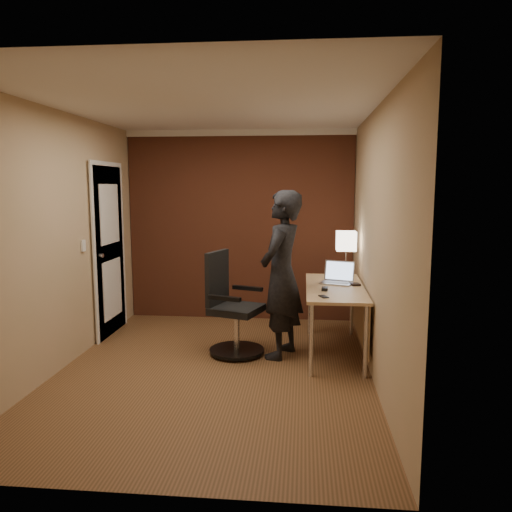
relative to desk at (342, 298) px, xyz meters
name	(u,v)px	position (x,y,z in m)	size (l,w,h in m)	color
room	(214,219)	(-1.53, 0.93, 0.77)	(4.00, 4.00, 4.00)	brown
desk	(342,298)	(0.00, 0.00, 0.00)	(0.60, 1.50, 0.73)	#D5B17B
desk_lamp	(346,242)	(0.08, 0.53, 0.55)	(0.22, 0.22, 0.54)	silver
laptop	(338,277)	(-0.03, 0.20, 0.19)	(0.40, 0.35, 0.23)	silver
mouse	(325,289)	(-0.19, -0.23, 0.14)	(0.06, 0.10, 0.03)	black
phone	(324,297)	(-0.21, -0.53, 0.13)	(0.06, 0.12, 0.01)	black
wallet	(355,284)	(0.15, 0.07, 0.14)	(0.09, 0.11, 0.02)	black
office_chair	(231,310)	(-1.17, -0.12, -0.13)	(0.62, 0.68, 1.07)	black
person	(281,275)	(-0.63, -0.14, 0.27)	(0.63, 0.42, 1.74)	black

